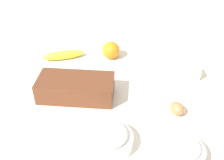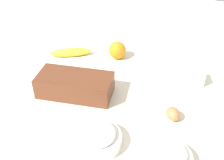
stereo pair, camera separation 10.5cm
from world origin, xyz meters
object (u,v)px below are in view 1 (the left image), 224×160
Objects in this scene: flour_bowl at (108,138)px; banana at (64,55)px; egg_near_butter at (177,108)px; loaf_pan at (76,87)px; butter_block at (188,71)px; sugar_bowl at (182,151)px; orange_fruit at (111,50)px.

banana is (0.33, -0.44, -0.01)m from flour_bowl.
egg_near_butter is at bearing -134.81° from flour_bowl.
loaf_pan is 0.46m from butter_block.
sugar_bowl is 0.19m from egg_near_butter.
butter_block is at bearing -96.77° from egg_near_butter.
sugar_bowl is 2.30× the size of egg_near_butter.
flour_bowl is 1.93× the size of orange_fruit.
butter_block is (-0.22, -0.43, 0.00)m from flour_bowl.
sugar_bowl is 0.70m from banana.
flour_bowl is 0.28m from egg_near_butter.
flour_bowl reaches higher than butter_block.
loaf_pan is 0.44m from sugar_bowl.
loaf_pan is 5.14× the size of egg_near_butter.
flour_bowl is at bearing 103.66° from orange_fruit.
sugar_bowl reaches higher than banana.
orange_fruit is 0.36m from butter_block.
banana is 0.58m from egg_near_butter.
banana is 0.22m from orange_fruit.
sugar_bowl reaches higher than butter_block.
orange_fruit reaches higher than sugar_bowl.
banana is 3.29× the size of egg_near_butter.
loaf_pan is 2.24× the size of sugar_bowl.
orange_fruit is at bearing -162.66° from banana.
banana is at bearing -25.05° from egg_near_butter.
egg_near_butter is at bearing -82.52° from sugar_bowl.
sugar_bowl is 0.70× the size of banana.
banana is at bearing -53.19° from flour_bowl.
loaf_pan and orange_fruit have the same top height.
banana is (0.55, -0.44, -0.01)m from sugar_bowl.
butter_block is at bearing -90.39° from sugar_bowl.
orange_fruit is at bearing -109.25° from loaf_pan.
banana is (0.15, -0.24, -0.02)m from loaf_pan.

